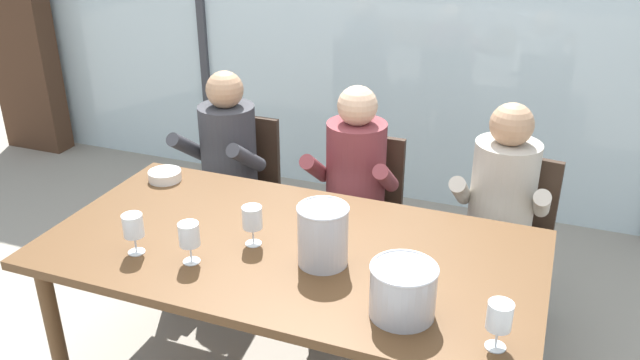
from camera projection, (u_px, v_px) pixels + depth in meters
name	position (u px, v px, depth m)	size (l,w,h in m)	color
ground	(359.00, 277.00, 3.89)	(14.00, 14.00, 0.00)	#9E9384
window_glass_panel	(417.00, 22.00, 4.31)	(7.28, 0.03, 2.60)	silver
window_mullion_left	(201.00, 6.00, 4.82)	(0.06, 0.06, 2.60)	#38383D
dining_table	(290.00, 261.00, 2.74)	(2.08, 1.07, 0.77)	brown
chair_near_curtain	(240.00, 179.00, 3.89)	(0.44, 0.44, 0.90)	#332319
chair_left_of_center	(361.00, 204.00, 3.60)	(0.44, 0.44, 0.90)	#332319
chair_center	(508.00, 228.00, 3.35)	(0.49, 0.49, 0.90)	#332319
person_charcoal_jacket	(222.00, 163.00, 3.68)	(0.48, 0.62, 1.22)	#38383D
person_maroon_top	(352.00, 184.00, 3.42)	(0.47, 0.62, 1.22)	brown
person_beige_jumper	(499.00, 208.00, 3.17)	(0.46, 0.61, 1.22)	#B7AD9E
ice_bucket_primary	(403.00, 290.00, 2.24)	(0.24, 0.24, 0.20)	#B7B7BC
ice_bucket_secondary	(323.00, 234.00, 2.54)	(0.21, 0.21, 0.25)	#B7B7BC
tasting_bowl	(165.00, 176.00, 3.29)	(0.17, 0.17, 0.05)	silver
wine_glass_by_left_taster	(252.00, 219.00, 2.67)	(0.08, 0.08, 0.17)	silver
wine_glass_near_bucket	(189.00, 236.00, 2.55)	(0.08, 0.08, 0.17)	silver
wine_glass_center_pour	(133.00, 227.00, 2.61)	(0.08, 0.08, 0.17)	silver
wine_glass_by_right_taster	(500.00, 317.00, 2.07)	(0.08, 0.08, 0.17)	silver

